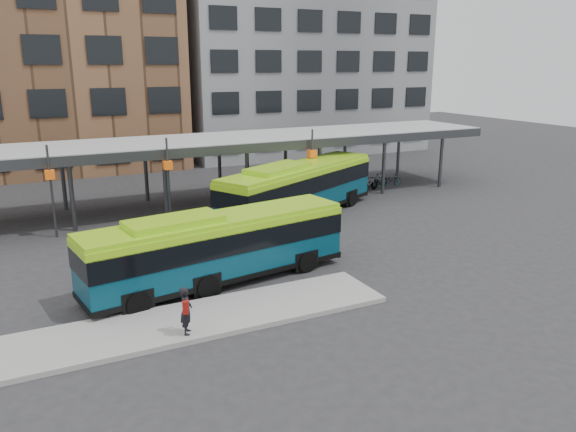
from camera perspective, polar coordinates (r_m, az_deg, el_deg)
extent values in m
plane|color=#28282B|center=(24.58, 0.89, -5.49)|extent=(120.00, 120.00, 0.00)
cube|color=gray|center=(20.10, -9.41, -10.39)|extent=(14.00, 3.00, 0.18)
cube|color=#999B9E|center=(35.36, -8.79, 7.48)|extent=(40.00, 6.00, 0.35)
cube|color=#383A3D|center=(32.56, -7.16, 6.60)|extent=(40.00, 0.15, 0.55)
cylinder|color=#383A3D|center=(31.79, -21.09, 1.88)|extent=(0.24, 0.24, 3.80)
cylinder|color=#383A3D|center=(36.67, -21.88, 3.50)|extent=(0.24, 0.24, 3.80)
cylinder|color=#383A3D|center=(32.56, -12.33, 2.87)|extent=(0.24, 0.24, 3.80)
cylinder|color=#383A3D|center=(37.34, -14.23, 4.33)|extent=(0.24, 0.24, 3.80)
cylinder|color=#383A3D|center=(34.06, -4.15, 3.73)|extent=(0.24, 0.24, 3.80)
cylinder|color=#383A3D|center=(38.66, -6.96, 5.06)|extent=(0.24, 0.24, 3.80)
cylinder|color=#383A3D|center=(36.19, 3.22, 4.44)|extent=(0.24, 0.24, 3.80)
cylinder|color=#383A3D|center=(40.55, -0.25, 5.65)|extent=(0.24, 0.24, 3.80)
cylinder|color=#383A3D|center=(38.85, 9.69, 5.00)|extent=(0.24, 0.24, 3.80)
cylinder|color=#383A3D|center=(42.94, 5.79, 6.12)|extent=(0.24, 0.24, 3.80)
cylinder|color=#383A3D|center=(41.94, 15.28, 5.44)|extent=(0.24, 0.24, 3.80)
cylinder|color=#383A3D|center=(45.76, 11.15, 6.48)|extent=(0.24, 0.24, 3.80)
cylinder|color=#383A3D|center=(30.84, -22.87, 2.26)|extent=(0.12, 0.12, 4.80)
cube|color=#C44B0B|center=(30.67, -23.05, 3.90)|extent=(0.45, 0.45, 0.45)
cylinder|color=#383A3D|center=(31.70, -12.03, 3.48)|extent=(0.12, 0.12, 4.80)
cube|color=#C44B0B|center=(31.53, -12.12, 5.07)|extent=(0.45, 0.45, 0.45)
cylinder|color=#383A3D|center=(34.93, 2.44, 4.89)|extent=(0.12, 0.12, 4.80)
cube|color=#C44B0B|center=(34.78, 2.46, 6.35)|extent=(0.45, 0.45, 0.45)
cube|color=brown|center=(52.49, -26.80, 16.27)|extent=(26.00, 14.00, 22.00)
cube|color=slate|center=(58.76, 0.63, 16.60)|extent=(24.00, 14.00, 20.00)
cube|color=#06384B|center=(22.92, -7.13, -3.30)|extent=(11.19, 3.96, 2.29)
cube|color=black|center=(22.78, -7.17, -2.21)|extent=(11.25, 4.02, 0.87)
cube|color=#8FD015|center=(22.56, -7.23, -0.33)|extent=(11.18, 3.87, 0.18)
cube|color=#8FD015|center=(21.76, -11.50, -0.61)|extent=(3.87, 2.19, 0.32)
cube|color=black|center=(23.27, -7.05, -5.71)|extent=(11.26, 4.02, 0.22)
cylinder|color=black|center=(24.22, 1.88, -4.67)|extent=(0.95, 0.41, 0.91)
cylinder|color=black|center=(25.93, -1.08, -3.29)|extent=(0.95, 0.41, 0.91)
cylinder|color=black|center=(21.88, -8.20, -7.09)|extent=(0.95, 0.41, 0.91)
cylinder|color=black|center=(23.76, -10.67, -5.35)|extent=(0.95, 0.41, 0.91)
cylinder|color=black|center=(20.90, -14.98, -8.58)|extent=(0.95, 0.41, 0.91)
cylinder|color=black|center=(22.87, -16.95, -6.61)|extent=(0.95, 0.41, 0.91)
cube|color=#06384B|center=(32.54, 1.13, 2.66)|extent=(11.73, 7.70, 2.49)
cube|color=black|center=(32.43, 1.14, 3.52)|extent=(11.80, 7.77, 0.94)
cube|color=#8FD015|center=(32.27, 1.14, 4.98)|extent=(11.69, 7.61, 0.20)
cube|color=#8FD015|center=(30.66, -1.01, 4.81)|extent=(4.35, 3.42, 0.35)
cube|color=black|center=(32.81, 1.12, 0.75)|extent=(11.81, 7.78, 0.24)
cylinder|color=black|center=(35.42, 6.45, 1.80)|extent=(1.02, 0.72, 0.99)
cylinder|color=black|center=(36.66, 3.17, 2.34)|extent=(1.02, 0.72, 0.99)
cylinder|color=black|center=(31.18, 1.67, 0.02)|extent=(1.02, 0.72, 0.99)
cylinder|color=black|center=(32.58, -1.83, 0.69)|extent=(1.02, 0.72, 0.99)
cylinder|color=black|center=(28.88, -1.71, -1.25)|extent=(1.02, 0.72, 0.99)
cylinder|color=black|center=(30.37, -5.31, -0.46)|extent=(1.02, 0.72, 0.99)
imported|color=black|center=(18.72, -10.30, -9.42)|extent=(0.56, 0.69, 1.62)
cube|color=maroon|center=(18.46, -10.37, -9.05)|extent=(0.26, 0.34, 0.43)
imported|color=slate|center=(40.02, 7.12, 3.32)|extent=(1.87, 0.84, 0.95)
imported|color=slate|center=(39.86, 8.29, 3.23)|extent=(1.63, 0.79, 0.94)
imported|color=slate|center=(40.51, 8.64, 3.39)|extent=(1.78, 0.74, 0.91)
imported|color=slate|center=(40.99, 9.31, 3.59)|extent=(1.80, 0.96, 1.04)
imported|color=slate|center=(41.63, 10.42, 3.61)|extent=(1.67, 0.59, 0.88)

